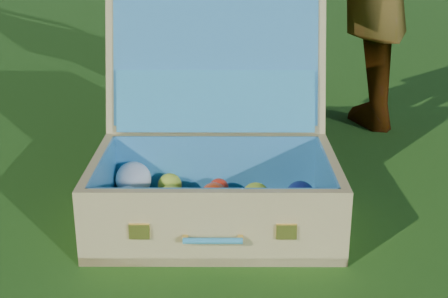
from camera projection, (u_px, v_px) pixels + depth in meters
ground at (231, 211)px, 1.57m from camera, size 60.00×60.00×0.00m
stray_ball at (119, 170)px, 1.74m from camera, size 0.06×0.06×0.06m
suitcase at (213, 154)px, 1.52m from camera, size 0.69×0.67×0.53m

